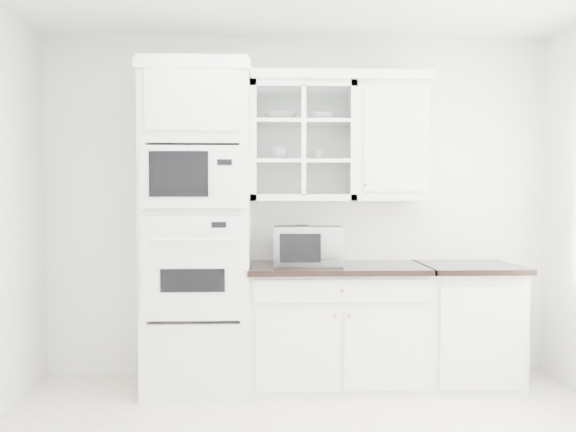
{
  "coord_description": "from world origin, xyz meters",
  "views": [
    {
      "loc": [
        -0.23,
        -2.75,
        1.43
      ],
      "look_at": [
        -0.1,
        1.05,
        1.3
      ],
      "focal_mm": 35.0,
      "sensor_mm": 36.0,
      "label": 1
    }
  ],
  "objects": [
    {
      "name": "room_shell",
      "position": [
        0.0,
        0.43,
        1.78
      ],
      "size": [
        4.0,
        3.5,
        2.7
      ],
      "color": "white",
      "rests_on": "ground"
    },
    {
      "name": "oven_column",
      "position": [
        -0.75,
        1.42,
        1.2
      ],
      "size": [
        0.76,
        0.68,
        2.4
      ],
      "color": "white",
      "rests_on": "ground"
    },
    {
      "name": "base_cabinet_run",
      "position": [
        0.28,
        1.45,
        0.46
      ],
      "size": [
        1.32,
        0.67,
        0.92
      ],
      "color": "white",
      "rests_on": "ground"
    },
    {
      "name": "extra_base_cabinet",
      "position": [
        1.28,
        1.45,
        0.46
      ],
      "size": [
        0.72,
        0.67,
        0.92
      ],
      "color": "white",
      "rests_on": "ground"
    },
    {
      "name": "upper_cabinet_glass",
      "position": [
        0.03,
        1.58,
        1.85
      ],
      "size": [
        0.8,
        0.33,
        0.9
      ],
      "color": "white",
      "rests_on": "room_shell"
    },
    {
      "name": "upper_cabinet_solid",
      "position": [
        0.71,
        1.58,
        1.85
      ],
      "size": [
        0.55,
        0.33,
        0.9
      ],
      "primitive_type": "cube",
      "color": "white",
      "rests_on": "room_shell"
    },
    {
      "name": "crown_molding",
      "position": [
        -0.07,
        1.56,
        2.33
      ],
      "size": [
        2.14,
        0.38,
        0.07
      ],
      "primitive_type": "cube",
      "color": "white",
      "rests_on": "room_shell"
    },
    {
      "name": "countertop_microwave",
      "position": [
        0.06,
        1.44,
        1.07
      ],
      "size": [
        0.52,
        0.43,
        0.29
      ],
      "primitive_type": "imported",
      "rotation": [
        0.0,
        0.0,
        3.11
      ],
      "color": "white",
      "rests_on": "base_cabinet_run"
    },
    {
      "name": "bowl_a",
      "position": [
        -0.14,
        1.57,
        2.04
      ],
      "size": [
        0.27,
        0.27,
        0.06
      ],
      "primitive_type": "imported",
      "rotation": [
        0.0,
        0.0,
        0.11
      ],
      "color": "white",
      "rests_on": "upper_cabinet_glass"
    },
    {
      "name": "bowl_b",
      "position": [
        0.17,
        1.57,
        2.04
      ],
      "size": [
        0.24,
        0.24,
        0.06
      ],
      "primitive_type": "imported",
      "rotation": [
        0.0,
        0.0,
        0.25
      ],
      "color": "white",
      "rests_on": "upper_cabinet_glass"
    },
    {
      "name": "cup_a",
      "position": [
        -0.15,
        1.57,
        1.76
      ],
      "size": [
        0.16,
        0.16,
        0.11
      ],
      "primitive_type": "imported",
      "rotation": [
        0.0,
        0.0,
        0.19
      ],
      "color": "white",
      "rests_on": "upper_cabinet_glass"
    },
    {
      "name": "cup_b",
      "position": [
        0.16,
        1.6,
        1.75
      ],
      "size": [
        0.11,
        0.11,
        0.08
      ],
      "primitive_type": "imported",
      "rotation": [
        0.0,
        0.0,
        0.28
      ],
      "color": "white",
      "rests_on": "upper_cabinet_glass"
    }
  ]
}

